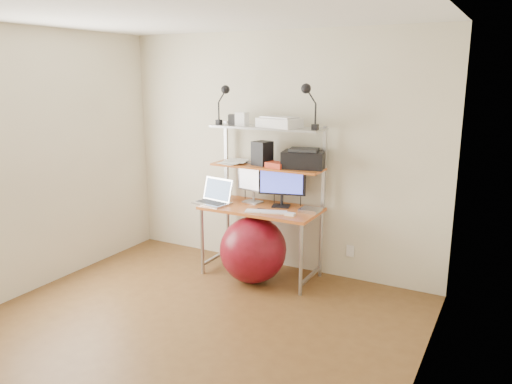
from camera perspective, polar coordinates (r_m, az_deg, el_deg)
room at (r=3.79m, az=-9.50°, el=0.71°), size 3.60×3.60×3.60m
computer_desk at (r=5.10m, az=0.93°, el=0.77°), size 1.20×0.60×1.57m
wall_outlet at (r=5.23m, az=10.71°, el=-6.64°), size 0.08×0.01×0.12m
monitor_silver at (r=5.24m, az=-0.29°, el=1.40°), size 0.41×0.18×0.45m
monitor_black at (r=5.08m, az=2.99°, el=1.01°), size 0.48×0.18×0.49m
laptop at (r=5.26m, az=-4.73°, el=-0.68°), size 0.41×0.36×0.32m
keyboard at (r=4.91m, az=1.13°, el=-2.25°), size 0.42×0.23×0.01m
mouse at (r=4.81m, az=3.92°, el=-2.54°), size 0.10×0.06×0.03m
mac_mini at (r=4.95m, az=6.21°, el=-2.06°), size 0.19×0.19×0.04m
phone at (r=4.94m, az=0.37°, el=-2.16°), size 0.10×0.15×0.01m
printer at (r=4.99m, az=5.47°, el=3.79°), size 0.46×0.36×0.20m
nas_cube at (r=5.13m, az=0.71°, el=4.45°), size 0.20×0.20×0.24m
red_box at (r=5.00m, az=2.33°, el=3.10°), size 0.22×0.18×0.06m
scanner at (r=4.97m, az=2.69°, el=7.98°), size 0.45×0.35×0.11m
box_white at (r=5.16m, az=-1.61°, el=8.36°), size 0.12×0.10×0.13m
box_grey at (r=5.27m, az=-2.54°, el=8.30°), size 0.13×0.13×0.11m
clip_lamp_left at (r=5.21m, az=-3.67°, el=10.89°), size 0.16×0.09×0.40m
clip_lamp_right at (r=4.78m, az=5.96°, el=10.85°), size 0.17×0.10×0.43m
exercise_ball at (r=5.06m, az=-0.34°, el=-6.62°), size 0.67×0.67×0.67m
paper_stack at (r=5.30m, az=-2.43°, el=3.52°), size 0.34×0.41×0.02m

